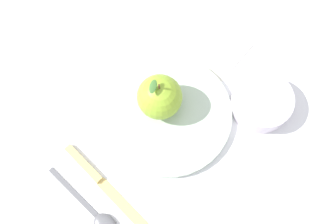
{
  "coord_description": "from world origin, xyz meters",
  "views": [
    {
      "loc": [
        -0.01,
        0.2,
        0.69
      ],
      "look_at": [
        -0.03,
        -0.02,
        0.02
      ],
      "focal_mm": 40.5,
      "sensor_mm": 36.0,
      "label": 1
    }
  ],
  "objects_px": {
    "spoon": "(98,218)",
    "linen_napkin": "(204,41)",
    "apple": "(160,97)",
    "knife": "(101,182)",
    "side_bowl": "(262,101)",
    "dinner_plate": "(168,114)"
  },
  "relations": [
    {
      "from": "apple",
      "to": "knife",
      "type": "height_order",
      "value": "apple"
    },
    {
      "from": "apple",
      "to": "knife",
      "type": "xyz_separation_m",
      "value": [
        0.12,
        0.13,
        -0.05
      ]
    },
    {
      "from": "dinner_plate",
      "to": "apple",
      "type": "distance_m",
      "value": 0.05
    },
    {
      "from": "dinner_plate",
      "to": "spoon",
      "type": "xyz_separation_m",
      "value": [
        0.14,
        0.17,
        -0.0
      ]
    },
    {
      "from": "dinner_plate",
      "to": "apple",
      "type": "height_order",
      "value": "apple"
    },
    {
      "from": "spoon",
      "to": "linen_napkin",
      "type": "bearing_deg",
      "value": -125.86
    },
    {
      "from": "knife",
      "to": "linen_napkin",
      "type": "distance_m",
      "value": 0.35
    },
    {
      "from": "apple",
      "to": "linen_napkin",
      "type": "xyz_separation_m",
      "value": [
        -0.1,
        -0.13,
        -0.05
      ]
    },
    {
      "from": "dinner_plate",
      "to": "spoon",
      "type": "bearing_deg",
      "value": 50.66
    },
    {
      "from": "side_bowl",
      "to": "apple",
      "type": "bearing_deg",
      "value": -5.82
    },
    {
      "from": "dinner_plate",
      "to": "apple",
      "type": "xyz_separation_m",
      "value": [
        0.01,
        -0.02,
        0.05
      ]
    },
    {
      "from": "side_bowl",
      "to": "spoon",
      "type": "height_order",
      "value": "side_bowl"
    },
    {
      "from": "dinner_plate",
      "to": "knife",
      "type": "relative_size",
      "value": 1.29
    },
    {
      "from": "knife",
      "to": "spoon",
      "type": "relative_size",
      "value": 1.31
    },
    {
      "from": "dinner_plate",
      "to": "linen_napkin",
      "type": "height_order",
      "value": "dinner_plate"
    },
    {
      "from": "dinner_plate",
      "to": "side_bowl",
      "type": "bearing_deg",
      "value": 179.63
    },
    {
      "from": "side_bowl",
      "to": "spoon",
      "type": "relative_size",
      "value": 0.79
    },
    {
      "from": "linen_napkin",
      "to": "apple",
      "type": "bearing_deg",
      "value": 51.63
    },
    {
      "from": "knife",
      "to": "linen_napkin",
      "type": "bearing_deg",
      "value": -130.65
    },
    {
      "from": "side_bowl",
      "to": "linen_napkin",
      "type": "relative_size",
      "value": 0.68
    },
    {
      "from": "apple",
      "to": "spoon",
      "type": "xyz_separation_m",
      "value": [
        0.13,
        0.19,
        -0.05
      ]
    },
    {
      "from": "spoon",
      "to": "apple",
      "type": "bearing_deg",
      "value": -124.04
    }
  ]
}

